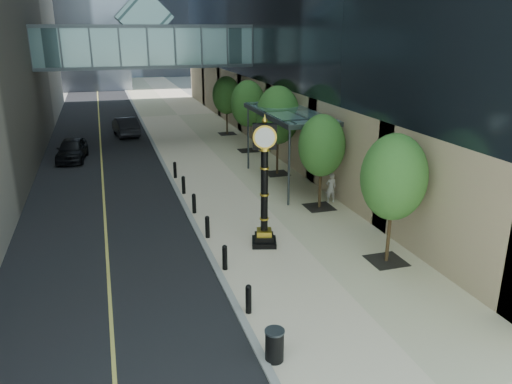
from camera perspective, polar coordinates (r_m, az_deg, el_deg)
ground at (r=16.81m, az=9.28°, el=-13.89°), size 320.00×320.00×0.00m
road at (r=53.36m, az=-17.50°, el=7.92°), size 8.00×180.00×0.02m
sidewalk at (r=53.90m, az=-8.91°, el=8.66°), size 8.00×180.00×0.06m
curb at (r=53.48m, az=-13.19°, el=8.33°), size 0.25×180.00×0.07m
skywalk at (r=40.79m, az=-12.57°, el=16.26°), size 17.00×4.20×5.80m
entrance_canopy at (r=28.86m, az=3.64°, el=8.92°), size 3.00×8.00×4.38m
bollard_row at (r=23.52m, az=-6.38°, el=-2.68°), size 0.20×16.20×0.90m
street_trees at (r=30.82m, az=2.54°, el=8.29°), size 2.68×28.45×5.51m
street_clock at (r=20.57m, az=0.96°, el=-0.03°), size 1.27×1.27×5.44m
trash_bin at (r=14.44m, az=2.13°, el=-17.20°), size 0.59×0.59×0.90m
pedestrian at (r=26.53m, az=8.56°, el=0.49°), size 0.61×0.42×1.59m
car_near at (r=37.19m, az=-20.29°, el=4.60°), size 2.27×4.66×1.53m
car_far at (r=44.56m, az=-14.69°, el=7.29°), size 2.22×4.96×1.58m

